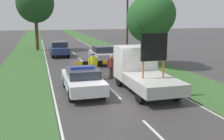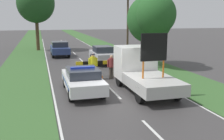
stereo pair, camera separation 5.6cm
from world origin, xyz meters
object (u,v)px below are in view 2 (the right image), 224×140
(road_barrier, at_px, (96,64))
(utility_pole, at_px, (128,24))
(traffic_cone_centre_front, at_px, (101,76))
(police_car, at_px, (82,80))
(traffic_cone_near_police, at_px, (91,72))
(police_officer, at_px, (93,64))
(traffic_cone_near_truck, at_px, (124,69))
(queued_car_sedan_silver, at_px, (103,55))
(roadside_tree_near_right, at_px, (150,19))
(queued_car_hatch_blue, at_px, (60,48))
(roadside_tree_near_left, at_px, (36,3))
(pedestrian_civilian, at_px, (111,65))
(work_truck, at_px, (142,70))
(roadside_tree_mid_left, at_px, (156,15))

(road_barrier, distance_m, utility_pole, 9.72)
(traffic_cone_centre_front, bearing_deg, police_car, -121.01)
(traffic_cone_near_police, bearing_deg, police_officer, -92.31)
(traffic_cone_near_truck, height_order, queued_car_sedan_silver, queued_car_sedan_silver)
(roadside_tree_near_right, relative_size, utility_pole, 0.91)
(traffic_cone_near_truck, relative_size, roadside_tree_near_right, 0.10)
(queued_car_sedan_silver, bearing_deg, queued_car_hatch_blue, -59.50)
(roadside_tree_near_left, bearing_deg, traffic_cone_near_truck, -69.16)
(road_barrier, relative_size, police_officer, 1.62)
(traffic_cone_near_truck, bearing_deg, roadside_tree_near_left, 110.84)
(traffic_cone_near_truck, distance_m, queued_car_hatch_blue, 11.29)
(roadside_tree_near_right, bearing_deg, utility_pole, 96.71)
(police_officer, bearing_deg, pedestrian_civilian, -162.65)
(work_truck, height_order, traffic_cone_near_truck, work_truck)
(roadside_tree_mid_left, relative_size, utility_pole, 0.90)
(police_officer, bearing_deg, traffic_cone_near_truck, -124.88)
(police_car, xyz_separation_m, pedestrian_civilian, (2.45, 2.81, 0.24))
(traffic_cone_centre_front, bearing_deg, work_truck, -61.42)
(traffic_cone_near_police, xyz_separation_m, utility_pole, (5.36, 7.70, 3.14))
(police_officer, bearing_deg, queued_car_hatch_blue, -54.31)
(utility_pole, bearing_deg, police_car, -119.54)
(road_barrier, relative_size, traffic_cone_near_police, 4.13)
(queued_car_sedan_silver, xyz_separation_m, roadside_tree_near_right, (3.82, -1.76, 3.18))
(traffic_cone_centre_front, xyz_separation_m, utility_pole, (4.90, 8.82, 3.22))
(roadside_tree_near_left, bearing_deg, queued_car_sedan_silver, -63.99)
(roadside_tree_near_left, bearing_deg, queued_car_hatch_blue, -68.75)
(traffic_cone_near_truck, bearing_deg, pedestrian_civilian, -132.67)
(police_officer, height_order, traffic_cone_near_police, police_officer)
(police_car, distance_m, utility_pole, 13.72)
(pedestrian_civilian, xyz_separation_m, utility_pole, (4.18, 8.89, 2.51))
(road_barrier, bearing_deg, roadside_tree_near_right, 31.08)
(police_car, bearing_deg, work_truck, -3.06)
(queued_car_hatch_blue, distance_m, utility_pole, 7.91)
(traffic_cone_near_police, distance_m, traffic_cone_near_truck, 2.63)
(traffic_cone_centre_front, relative_size, roadside_tree_near_right, 0.09)
(queued_car_sedan_silver, height_order, queued_car_hatch_blue, queued_car_sedan_silver)
(police_officer, relative_size, traffic_cone_centre_front, 3.29)
(traffic_cone_centre_front, distance_m, utility_pole, 10.59)
(traffic_cone_centre_front, relative_size, roadside_tree_near_left, 0.06)
(roadside_tree_near_left, xyz_separation_m, roadside_tree_mid_left, (9.39, -15.21, -1.54))
(police_officer, bearing_deg, police_car, 97.45)
(police_car, distance_m, traffic_cone_near_police, 4.22)
(traffic_cone_near_police, bearing_deg, queued_car_hatch_blue, 97.14)
(police_officer, xyz_separation_m, pedestrian_civilian, (1.22, -0.26, -0.08))
(work_truck, relative_size, queued_car_sedan_silver, 1.30)
(traffic_cone_near_police, bearing_deg, traffic_cone_centre_front, -67.64)
(queued_car_sedan_silver, bearing_deg, traffic_cone_centre_front, 75.56)
(traffic_cone_centre_front, bearing_deg, utility_pole, 60.95)
(traffic_cone_near_police, bearing_deg, work_truck, -63.00)
(traffic_cone_near_police, relative_size, traffic_cone_centre_front, 1.29)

